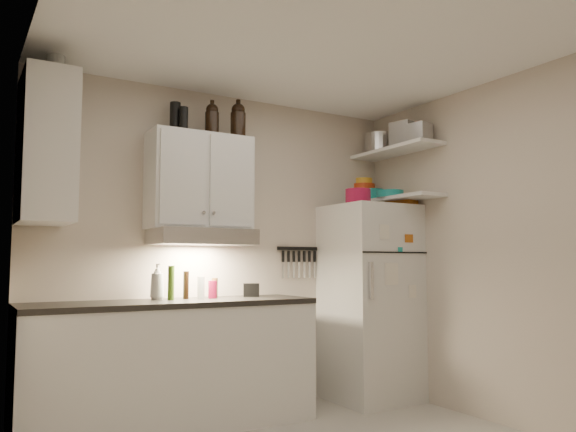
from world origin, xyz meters
TOP-DOWN VIEW (x-y plane):
  - ceiling at (0.00, 0.00)m, footprint 3.20×3.00m
  - back_wall at (0.00, 1.51)m, footprint 3.20×0.02m
  - left_wall at (-1.61, 0.00)m, footprint 0.02×3.00m
  - right_wall at (1.61, 0.00)m, footprint 0.02×3.00m
  - base_cabinet at (-0.55, 1.20)m, footprint 2.10×0.60m
  - countertop at (-0.55, 1.20)m, footprint 2.10×0.62m
  - upper_cabinet at (-0.30, 1.33)m, footprint 0.80×0.33m
  - side_cabinet at (-1.44, 1.20)m, footprint 0.33×0.55m
  - range_hood at (-0.30, 1.27)m, footprint 0.76×0.46m
  - fridge at (1.25, 1.16)m, footprint 0.70×0.68m
  - shelf_hi at (1.45, 1.02)m, footprint 0.30×0.95m
  - shelf_lo at (1.45, 1.02)m, footprint 0.30×0.95m
  - knife_strip at (0.70, 1.49)m, footprint 0.42×0.02m
  - dutch_oven at (1.04, 1.05)m, footprint 0.26×0.26m
  - book_stack at (1.52, 1.01)m, footprint 0.27×0.31m
  - spice_jar at (1.37, 1.13)m, footprint 0.06×0.06m
  - stock_pot at (1.52, 1.33)m, footprint 0.36×0.36m
  - tin_a at (1.46, 0.92)m, footprint 0.26×0.25m
  - tin_b at (1.46, 0.73)m, footprint 0.20×0.20m
  - bowl_teal at (1.45, 1.40)m, footprint 0.28×0.28m
  - bowl_orange at (1.45, 1.50)m, footprint 0.22×0.22m
  - bowl_yellow at (1.45, 1.50)m, footprint 0.17×0.17m
  - plates at (1.39, 1.04)m, footprint 0.29×0.29m
  - growler_a at (-0.22, 1.29)m, footprint 0.14×0.14m
  - growler_b at (0.00, 1.27)m, footprint 0.16×0.16m
  - thermos_a at (-0.45, 1.29)m, footprint 0.08×0.08m
  - thermos_b at (-0.50, 1.37)m, footprint 0.10×0.10m
  - side_jar at (-1.39, 1.23)m, footprint 0.16×0.16m
  - soap_bottle at (-0.63, 1.33)m, footprint 0.12×0.12m
  - pepper_mill at (-0.15, 1.35)m, footprint 0.05×0.05m
  - oil_bottle at (-0.55, 1.23)m, footprint 0.05×0.05m
  - vinegar_bottle at (-0.41, 1.29)m, footprint 0.06×0.06m
  - clear_bottle at (-0.30, 1.28)m, footprint 0.06×0.06m
  - red_jar at (-0.21, 1.27)m, footprint 0.08×0.08m
  - caddy at (0.14, 1.31)m, footprint 0.15×0.13m

SIDE VIEW (x-z plane):
  - base_cabinet at x=-0.55m, z-range 0.00..0.88m
  - fridge at x=1.25m, z-range 0.00..1.70m
  - countertop at x=-0.55m, z-range 0.88..0.92m
  - caddy at x=0.14m, z-range 0.92..1.03m
  - red_jar at x=-0.21m, z-range 0.92..1.06m
  - pepper_mill at x=-0.15m, z-range 0.92..1.07m
  - clear_bottle at x=-0.30m, z-range 0.92..1.09m
  - vinegar_bottle at x=-0.41m, z-range 0.92..1.13m
  - oil_bottle at x=-0.55m, z-range 0.92..1.17m
  - soap_bottle at x=-0.63m, z-range 0.92..1.22m
  - back_wall at x=0.00m, z-range 0.00..2.60m
  - left_wall at x=-1.61m, z-range 0.00..2.60m
  - right_wall at x=1.61m, z-range 0.00..2.60m
  - knife_strip at x=0.70m, z-range 1.31..1.33m
  - range_hood at x=-0.30m, z-range 1.33..1.45m
  - book_stack at x=1.52m, z-range 1.70..1.79m
  - spice_jar at x=1.37m, z-range 1.70..1.79m
  - shelf_lo at x=1.45m, z-range 1.75..1.77m
  - dutch_oven at x=1.04m, z-range 1.70..1.83m
  - plates at x=1.39m, z-range 1.77..1.83m
  - upper_cabinet at x=-0.30m, z-range 1.45..2.20m
  - bowl_teal at x=1.45m, z-range 1.77..1.89m
  - bowl_orange at x=1.45m, z-range 1.89..1.95m
  - side_cabinet at x=-1.44m, z-range 1.45..2.45m
  - bowl_yellow at x=1.45m, z-range 1.95..2.01m
  - shelf_hi at x=1.45m, z-range 2.19..2.22m
  - thermos_a at x=-0.45m, z-range 2.20..2.39m
  - tin_b at x=1.46m, z-range 2.21..2.38m
  - stock_pot at x=1.52m, z-range 2.21..2.42m
  - thermos_b at x=-0.50m, z-range 2.20..2.44m
  - tin_a at x=1.46m, z-range 2.21..2.43m
  - growler_a at x=-0.22m, z-range 2.20..2.46m
  - growler_b at x=0.00m, z-range 2.20..2.49m
  - side_jar at x=-1.39m, z-range 2.45..2.61m
  - ceiling at x=0.00m, z-range 2.60..2.62m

